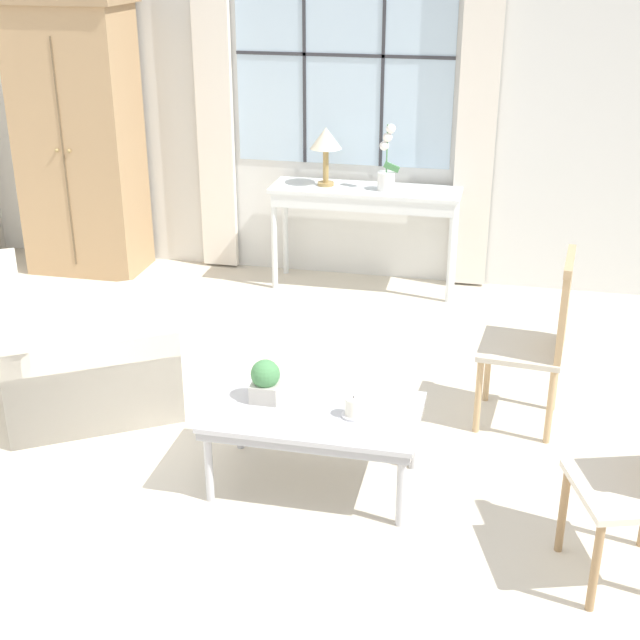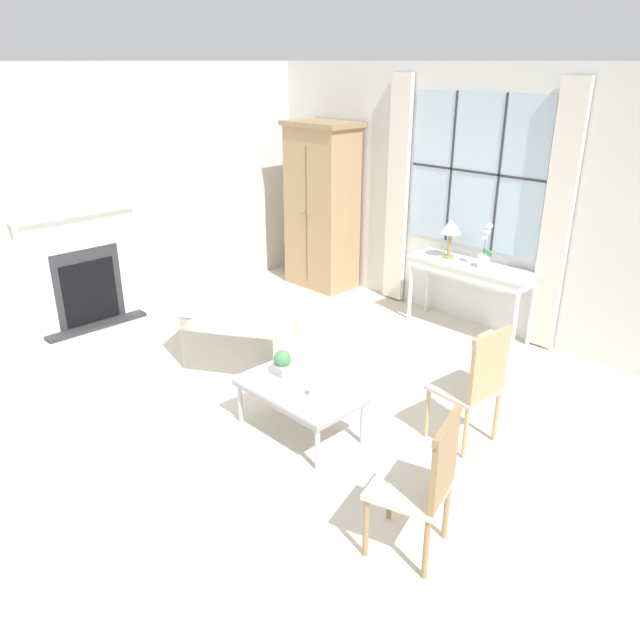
{
  "view_description": "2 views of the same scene",
  "coord_description": "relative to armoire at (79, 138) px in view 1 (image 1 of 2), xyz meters",
  "views": [
    {
      "loc": [
        1.29,
        -3.65,
        2.51
      ],
      "look_at": [
        0.34,
        0.66,
        0.6
      ],
      "focal_mm": 50.0,
      "sensor_mm": 36.0,
      "label": 1
    },
    {
      "loc": [
        3.68,
        -2.91,
        2.81
      ],
      "look_at": [
        0.36,
        0.33,
        0.87
      ],
      "focal_mm": 35.0,
      "sensor_mm": 36.0,
      "label": 2
    }
  ],
  "objects": [
    {
      "name": "potted_orchid",
      "position": [
        2.41,
        0.03,
        -0.11
      ],
      "size": [
        0.16,
        0.13,
        0.48
      ],
      "color": "white",
      "rests_on": "console_table"
    },
    {
      "name": "side_chair_wooden",
      "position": [
        3.54,
        -1.83,
        -0.51
      ],
      "size": [
        0.48,
        0.48,
        0.99
      ],
      "color": "beige",
      "rests_on": "ground_plane"
    },
    {
      "name": "ground_plane",
      "position": [
        2.02,
        -2.68,
        -1.06
      ],
      "size": [
        14.0,
        14.0,
        0.0
      ],
      "primitive_type": "plane",
      "color": "beige"
    },
    {
      "name": "table_lamp",
      "position": [
        1.95,
        0.06,
        0.05
      ],
      "size": [
        0.23,
        0.23,
        0.43
      ],
      "color": "#9E7F47",
      "rests_on": "console_table"
    },
    {
      "name": "armoire",
      "position": [
        0.0,
        0.0,
        0.0
      ],
      "size": [
        0.96,
        0.59,
        2.12
      ],
      "color": "tan",
      "rests_on": "ground_plane"
    },
    {
      "name": "pillar_candle",
      "position": [
        2.67,
        -2.7,
        -0.6
      ],
      "size": [
        0.12,
        0.12,
        0.11
      ],
      "color": "silver",
      "rests_on": "coffee_table"
    },
    {
      "name": "console_table",
      "position": [
        2.25,
        0.05,
        -0.37
      ],
      "size": [
        1.41,
        0.42,
        0.79
      ],
      "color": "silver",
      "rests_on": "ground_plane"
    },
    {
      "name": "potted_plant_small",
      "position": [
        2.22,
        -2.63,
        -0.54
      ],
      "size": [
        0.14,
        0.14,
        0.21
      ],
      "color": "#BCB7AD",
      "rests_on": "coffee_table"
    },
    {
      "name": "wall_back_windowed",
      "position": [
        2.02,
        0.34,
        0.34
      ],
      "size": [
        7.2,
        0.14,
        2.8
      ],
      "color": "silver",
      "rests_on": "ground_plane"
    },
    {
      "name": "armchair_upholstered",
      "position": [
        0.97,
        -2.13,
        -0.79
      ],
      "size": [
        1.26,
        1.24,
        0.84
      ],
      "color": "beige",
      "rests_on": "ground_plane"
    },
    {
      "name": "coffee_table",
      "position": [
        2.48,
        -2.67,
        -0.69
      ],
      "size": [
        1.02,
        0.59,
        0.42
      ],
      "color": "#BCBCC1",
      "rests_on": "ground_plane"
    }
  ]
}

